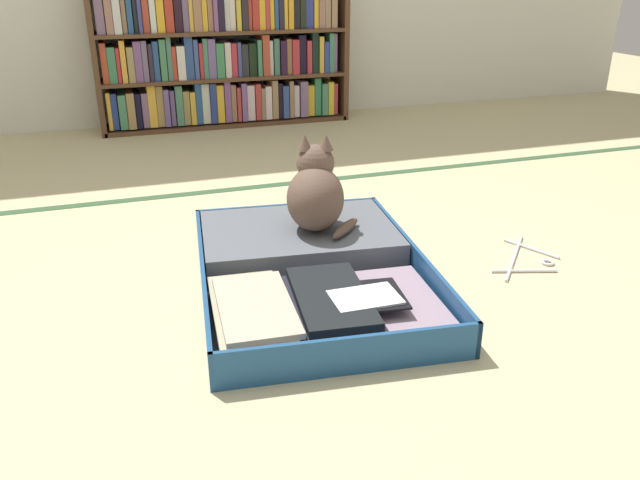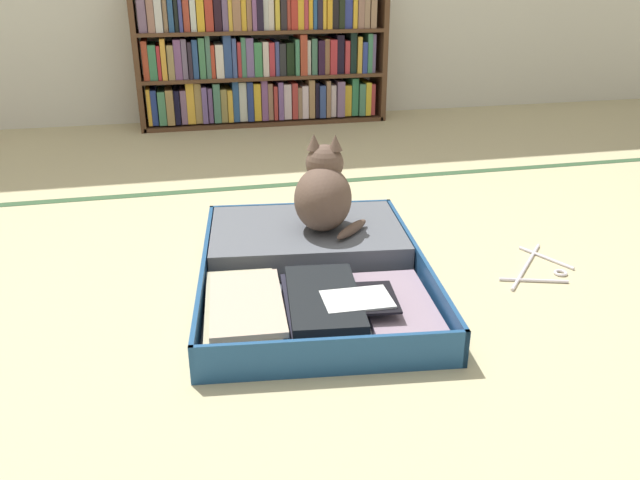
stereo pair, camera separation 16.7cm
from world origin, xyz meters
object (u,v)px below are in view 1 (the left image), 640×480
object	(u,v)px
bookshelf	(223,57)
black_cat	(316,193)
open_suitcase	(306,267)
clothes_hanger	(526,259)

from	to	relation	value
bookshelf	black_cat	distance (m)	1.97
black_cat	bookshelf	bearing A→B (deg)	87.59
bookshelf	open_suitcase	world-z (taller)	bookshelf
bookshelf	open_suitcase	xyz separation A→B (m)	(-0.17, -2.12, -0.35)
black_cat	clothes_hanger	xyz separation A→B (m)	(0.63, -0.26, -0.21)
open_suitcase	clothes_hanger	distance (m)	0.72
bookshelf	clothes_hanger	size ratio (longest dim) A/B	5.14
open_suitcase	black_cat	size ratio (longest dim) A/B	3.31
bookshelf	clothes_hanger	distance (m)	2.32
open_suitcase	black_cat	world-z (taller)	black_cat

